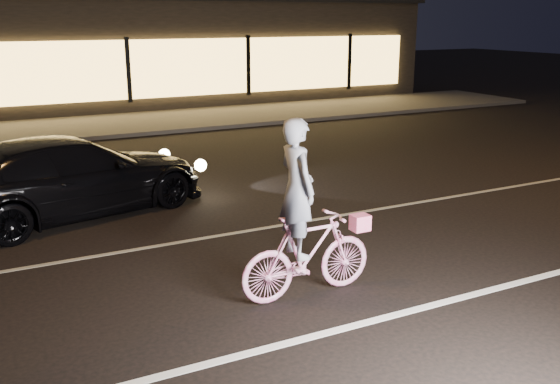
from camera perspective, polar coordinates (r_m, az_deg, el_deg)
ground at (r=9.23m, az=9.97°, el=-5.93°), size 90.00×90.00×0.00m
lane_stripe_near at (r=8.19m, az=16.36°, el=-9.22°), size 60.00×0.12×0.01m
lane_stripe_far at (r=10.78m, az=3.59°, el=-2.47°), size 60.00×0.10×0.01m
sidewalk at (r=20.73m, az=-12.21°, el=6.23°), size 30.00×4.00×0.12m
storefront at (r=26.31m, az=-16.02°, el=12.52°), size 25.40×8.42×4.20m
cyclist at (r=7.62m, az=2.27°, el=-3.98°), size 1.79×0.62×2.25m
sedan at (r=11.42m, az=-18.61°, el=1.37°), size 5.14×3.13×1.39m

